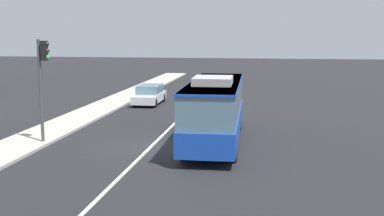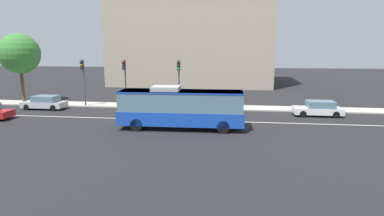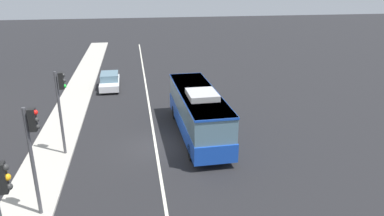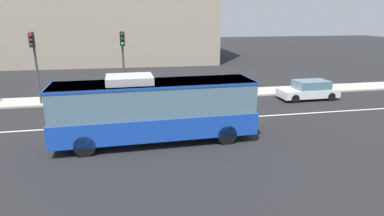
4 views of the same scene
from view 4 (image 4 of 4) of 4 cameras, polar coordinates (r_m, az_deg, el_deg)
ground_plane at (r=19.46m, az=-11.06°, el=-2.88°), size 160.00×160.00×0.00m
sidewalk_kerb at (r=25.58m, az=-11.22°, el=1.82°), size 80.00×2.66×0.14m
lane_centre_line at (r=19.45m, az=-11.06°, el=-2.86°), size 76.00×0.16×0.01m
transit_bus at (r=16.11m, az=-6.60°, el=0.10°), size 10.06×2.74×3.46m
sedan_white at (r=26.35m, az=20.07°, el=3.02°), size 4.52×1.86×1.46m
traffic_light_mid_block at (r=24.86m, az=-26.20°, el=8.30°), size 0.33×0.62×5.20m
traffic_light_far_corner at (r=23.93m, az=-12.17°, el=9.32°), size 0.35×0.62×5.20m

